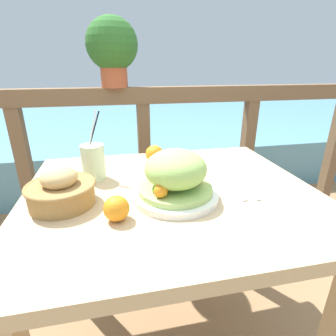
{
  "coord_description": "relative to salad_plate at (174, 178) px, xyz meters",
  "views": [
    {
      "loc": [
        -0.17,
        -0.76,
        1.1
      ],
      "look_at": [
        -0.0,
        0.04,
        0.78
      ],
      "focal_mm": 28.0,
      "sensor_mm": 36.0,
      "label": 1
    }
  ],
  "objects": [
    {
      "name": "railing_fence",
      "position": [
        0.0,
        0.82,
        -0.1
      ],
      "size": [
        2.8,
        0.08,
        0.98
      ],
      "color": "brown",
      "rests_on": "ground_plane"
    },
    {
      "name": "fork",
      "position": [
        0.2,
        0.02,
        -0.06
      ],
      "size": [
        0.03,
        0.18,
        0.0
      ],
      "color": "silver",
      "rests_on": "patio_table"
    },
    {
      "name": "salad_plate",
      "position": [
        0.0,
        0.0,
        0.0
      ],
      "size": [
        0.27,
        0.27,
        0.15
      ],
      "color": "white",
      "rests_on": "patio_table"
    },
    {
      "name": "orange_near_basket",
      "position": [
        -0.01,
        0.33,
        -0.03
      ],
      "size": [
        0.07,
        0.07,
        0.07
      ],
      "color": "orange",
      "rests_on": "patio_table"
    },
    {
      "name": "patio_table",
      "position": [
        0.0,
        0.06,
        -0.17
      ],
      "size": [
        0.94,
        0.8,
        0.72
      ],
      "color": "tan",
      "rests_on": "ground_plane"
    },
    {
      "name": "drink_glass",
      "position": [
        -0.25,
        0.2,
        -0.0
      ],
      "size": [
        0.08,
        0.08,
        0.24
      ],
      "color": "beige",
      "rests_on": "patio_table"
    },
    {
      "name": "potted_plant",
      "position": [
        -0.14,
        0.82,
        0.4
      ],
      "size": [
        0.27,
        0.27,
        0.35
      ],
      "color": "#A34C2D",
      "rests_on": "railing_fence"
    },
    {
      "name": "bread_basket",
      "position": [
        -0.33,
        0.03,
        -0.02
      ],
      "size": [
        0.2,
        0.2,
        0.12
      ],
      "color": "olive",
      "rests_on": "patio_table"
    },
    {
      "name": "knife",
      "position": [
        0.25,
        0.02,
        -0.06
      ],
      "size": [
        0.02,
        0.18,
        0.0
      ],
      "color": "silver",
      "rests_on": "patio_table"
    },
    {
      "name": "orange_near_glass",
      "position": [
        -0.18,
        -0.09,
        -0.03
      ],
      "size": [
        0.07,
        0.07,
        0.07
      ],
      "color": "orange",
      "rests_on": "patio_table"
    },
    {
      "name": "sea_backdrop",
      "position": [
        0.0,
        3.32,
        -0.57
      ],
      "size": [
        12.0,
        4.0,
        0.42
      ],
      "color": "#568EA8",
      "rests_on": "ground_plane"
    }
  ]
}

